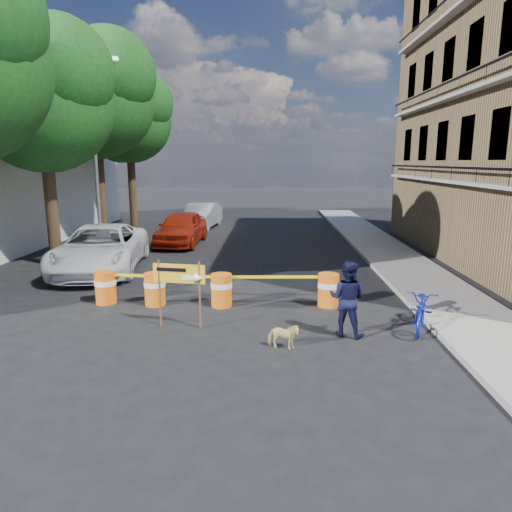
# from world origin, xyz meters

# --- Properties ---
(ground) EXTENTS (120.00, 120.00, 0.00)m
(ground) POSITION_xyz_m (0.00, 0.00, 0.00)
(ground) COLOR black
(ground) RESTS_ON ground
(sidewalk_east) EXTENTS (2.40, 40.00, 0.15)m
(sidewalk_east) POSITION_xyz_m (6.20, 6.00, 0.07)
(sidewalk_east) COLOR gray
(sidewalk_east) RESTS_ON ground
(tree_mid_a) EXTENTS (5.25, 5.00, 8.68)m
(tree_mid_a) POSITION_xyz_m (-6.74, 7.00, 6.01)
(tree_mid_a) COLOR #332316
(tree_mid_a) RESTS_ON ground
(tree_mid_b) EXTENTS (5.67, 5.40, 9.62)m
(tree_mid_b) POSITION_xyz_m (-6.73, 12.00, 6.71)
(tree_mid_b) COLOR #332316
(tree_mid_b) RESTS_ON ground
(tree_far) EXTENTS (5.04, 4.80, 8.84)m
(tree_far) POSITION_xyz_m (-6.74, 17.00, 6.22)
(tree_far) COLOR #332316
(tree_far) RESTS_ON ground
(streetlamp) EXTENTS (1.25, 0.18, 8.00)m
(streetlamp) POSITION_xyz_m (-5.93, 9.50, 4.38)
(streetlamp) COLOR gray
(streetlamp) RESTS_ON ground
(barrel_far_left) EXTENTS (0.58, 0.58, 0.90)m
(barrel_far_left) POSITION_xyz_m (-3.28, 2.45, 0.47)
(barrel_far_left) COLOR #E3540D
(barrel_far_left) RESTS_ON ground
(barrel_mid_left) EXTENTS (0.58, 0.58, 0.90)m
(barrel_mid_left) POSITION_xyz_m (-1.88, 2.34, 0.47)
(barrel_mid_left) COLOR #E3540D
(barrel_mid_left) RESTS_ON ground
(barrel_mid_right) EXTENTS (0.58, 0.58, 0.90)m
(barrel_mid_right) POSITION_xyz_m (-0.05, 2.28, 0.47)
(barrel_mid_right) COLOR #E3540D
(barrel_mid_right) RESTS_ON ground
(barrel_far_right) EXTENTS (0.58, 0.58, 0.90)m
(barrel_far_right) POSITION_xyz_m (2.83, 2.39, 0.47)
(barrel_far_right) COLOR #E3540D
(barrel_far_right) RESTS_ON ground
(detour_sign) EXTENTS (1.25, 0.35, 1.62)m
(detour_sign) POSITION_xyz_m (-0.72, 0.66, 1.17)
(detour_sign) COLOR #592D19
(detour_sign) RESTS_ON ground
(pedestrian) EXTENTS (1.03, 0.93, 1.73)m
(pedestrian) POSITION_xyz_m (2.98, 0.29, 0.86)
(pedestrian) COLOR black
(pedestrian) RESTS_ON ground
(bicycle) EXTENTS (1.00, 1.20, 1.95)m
(bicycle) POSITION_xyz_m (4.80, 0.72, 0.97)
(bicycle) COLOR #1423A5
(bicycle) RESTS_ON ground
(dog) EXTENTS (0.72, 0.42, 0.57)m
(dog) POSITION_xyz_m (1.54, -0.54, 0.28)
(dog) COLOR #E1CE81
(dog) RESTS_ON ground
(suv_white) EXTENTS (3.42, 6.15, 1.63)m
(suv_white) POSITION_xyz_m (-4.80, 6.26, 0.81)
(suv_white) COLOR white
(suv_white) RESTS_ON ground
(sedan_red) EXTENTS (2.06, 4.68, 1.57)m
(sedan_red) POSITION_xyz_m (-2.95, 11.66, 0.78)
(sedan_red) COLOR #A3200D
(sedan_red) RESTS_ON ground
(sedan_silver) EXTENTS (2.09, 4.61, 1.47)m
(sedan_silver) POSITION_xyz_m (-2.80, 16.94, 0.73)
(sedan_silver) COLOR silver
(sedan_silver) RESTS_ON ground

